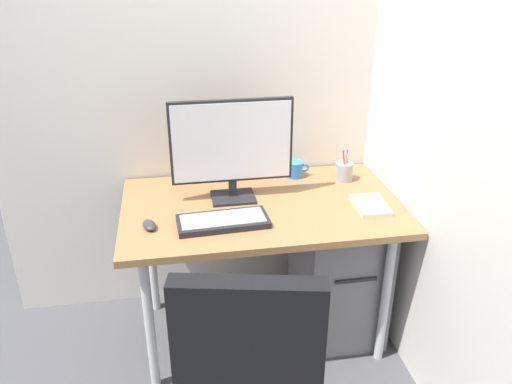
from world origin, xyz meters
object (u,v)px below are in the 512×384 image
at_px(filing_cabinet, 337,273).
at_px(pen_holder, 344,171).
at_px(office_chair, 251,380).
at_px(notebook, 370,205).
at_px(mouse, 149,225).
at_px(coffee_mug, 295,169).
at_px(monitor, 232,145).
at_px(keyboard, 223,221).

xyz_separation_m(filing_cabinet, pen_holder, (0.07, 0.21, 0.47)).
xyz_separation_m(office_chair, filing_cabinet, (0.58, 0.83, -0.21)).
distance_m(pen_holder, notebook, 0.32).
relative_size(pen_holder, notebook, 0.83).
distance_m(mouse, coffee_mug, 0.85).
height_order(office_chair, mouse, office_chair).
bearing_deg(monitor, filing_cabinet, -11.37).
bearing_deg(mouse, filing_cabinet, -6.73).
distance_m(monitor, pen_holder, 0.63).
distance_m(office_chair, notebook, 1.01).
bearing_deg(notebook, monitor, 163.00).
xyz_separation_m(keyboard, notebook, (0.68, 0.04, -0.00)).
relative_size(monitor, coffee_mug, 4.67).
bearing_deg(mouse, monitor, 16.12).
bearing_deg(office_chair, filing_cabinet, 55.09).
bearing_deg(filing_cabinet, mouse, -171.82).
relative_size(filing_cabinet, monitor, 1.16).
relative_size(office_chair, keyboard, 2.57).
height_order(keyboard, notebook, keyboard).
height_order(office_chair, notebook, office_chair).
bearing_deg(monitor, notebook, -19.25).
xyz_separation_m(monitor, coffee_mug, (0.35, 0.19, -0.22)).
relative_size(filing_cabinet, coffee_mug, 5.42).
distance_m(monitor, mouse, 0.51).
relative_size(office_chair, filing_cabinet, 1.58).
height_order(office_chair, pen_holder, office_chair).
bearing_deg(pen_holder, filing_cabinet, -108.57).
height_order(pen_holder, notebook, pen_holder).
height_order(office_chair, filing_cabinet, office_chair).
relative_size(monitor, notebook, 2.71).
height_order(filing_cabinet, monitor, monitor).
distance_m(filing_cabinet, coffee_mug, 0.57).
xyz_separation_m(pen_holder, notebook, (0.02, -0.32, -0.04)).
xyz_separation_m(filing_cabinet, monitor, (-0.51, 0.10, 0.69)).
bearing_deg(coffee_mug, monitor, -151.29).
height_order(monitor, notebook, monitor).
distance_m(office_chair, keyboard, 0.72).
xyz_separation_m(pen_holder, coffee_mug, (-0.24, 0.09, -0.01)).
height_order(mouse, notebook, mouse).
bearing_deg(pen_holder, office_chair, -122.02).
bearing_deg(coffee_mug, mouse, -150.05).
bearing_deg(notebook, keyboard, -174.41).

